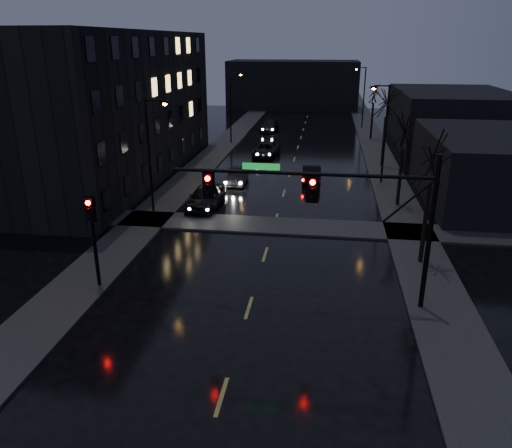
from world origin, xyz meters
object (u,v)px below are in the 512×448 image
(oncoming_car_b, at_px, (238,176))
(oncoming_car_d, at_px, (269,126))
(lead_car, at_px, (311,173))
(oncoming_car_a, at_px, (206,197))
(oncoming_car_c, at_px, (266,150))

(oncoming_car_b, relative_size, oncoming_car_d, 0.81)
(oncoming_car_b, height_order, lead_car, lead_car)
(oncoming_car_a, bearing_deg, oncoming_car_d, 92.41)
(oncoming_car_b, xyz_separation_m, oncoming_car_c, (1.09, 10.68, 0.02))
(oncoming_car_a, height_order, oncoming_car_c, oncoming_car_a)
(oncoming_car_c, xyz_separation_m, lead_car, (4.97, -9.23, 0.03))
(oncoming_car_c, distance_m, lead_car, 10.48)
(oncoming_car_b, bearing_deg, oncoming_car_a, -101.54)
(oncoming_car_a, distance_m, oncoming_car_c, 17.55)
(oncoming_car_a, xyz_separation_m, lead_car, (7.16, 8.19, -0.13))
(oncoming_car_c, distance_m, oncoming_car_d, 14.83)
(oncoming_car_d, bearing_deg, lead_car, -71.24)
(oncoming_car_b, xyz_separation_m, lead_car, (6.05, 1.45, 0.05))
(oncoming_car_c, bearing_deg, lead_car, -56.64)
(oncoming_car_b, xyz_separation_m, oncoming_car_d, (-0.27, 25.45, 0.06))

